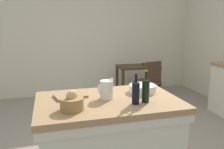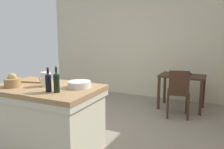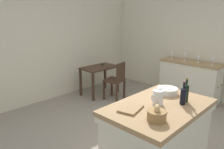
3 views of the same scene
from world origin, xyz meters
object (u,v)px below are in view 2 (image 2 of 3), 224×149
wine_bottle_dark (57,82)px  wine_bottle_amber (48,82)px  writing_desk (182,81)px  wooden_chair (178,92)px  cutting_board (35,81)px  pitcher (46,79)px  wash_bowl (79,84)px  island_table (47,116)px  bread_basket (12,82)px

wine_bottle_dark → wine_bottle_amber: wine_bottle_dark is taller
writing_desk → wooden_chair: wooden_chair is taller
cutting_board → wine_bottle_dark: size_ratio=0.99×
writing_desk → pitcher: pitcher is taller
wash_bowl → wine_bottle_dark: 0.35m
island_table → bread_basket: size_ratio=6.83×
island_table → wooden_chair: bearing=55.7°
wooden_chair → wine_bottle_dark: wine_bottle_dark is taller
pitcher → wine_bottle_amber: wine_bottle_amber is taller
writing_desk → pitcher: (-1.37, -2.57, 0.39)m
writing_desk → pitcher: size_ratio=3.98×
wooden_chair → pitcher: size_ratio=3.99×
island_table → wash_bowl: (0.43, 0.14, 0.45)m
wine_bottle_dark → island_table: bearing=151.0°
island_table → wine_bottle_dark: (0.32, -0.18, 0.54)m
writing_desk → wooden_chair: 0.57m
island_table → wash_bowl: size_ratio=4.74×
writing_desk → wash_bowl: (-0.93, -2.45, 0.33)m
island_table → wine_bottle_dark: size_ratio=4.47×
cutting_board → bread_basket: bearing=-93.5°
wooden_chair → bread_basket: bread_basket is taller
wooden_chair → island_table: bearing=-124.3°
island_table → wooden_chair: (1.38, 2.03, 0.02)m
wine_bottle_dark → wine_bottle_amber: size_ratio=1.07×
pitcher → bread_basket: size_ratio=1.11×
pitcher → wine_bottle_amber: size_ratio=0.77×
writing_desk → bread_basket: bread_basket is taller
wash_bowl → cutting_board: size_ratio=0.95×
bread_basket → island_table: bearing=27.9°
pitcher → wash_bowl: pitcher is taller
wash_bowl → wine_bottle_amber: bearing=-122.0°
wooden_chair → pitcher: (-1.39, -2.01, 0.49)m
pitcher → wine_bottle_dark: 0.39m
wine_bottle_amber → bread_basket: bearing=-179.7°
writing_desk → wash_bowl: size_ratio=3.07×
pitcher → bread_basket: pitcher is taller
wash_bowl → wine_bottle_amber: (-0.21, -0.34, 0.08)m
writing_desk → wash_bowl: bearing=-110.8°
bread_basket → wine_bottle_dark: (0.70, 0.02, 0.06)m
wine_bottle_dark → writing_desk: bearing=69.6°
bread_basket → cutting_board: 0.38m
wooden_chair → wine_bottle_amber: 2.57m
wine_bottle_amber → wash_bowl: bearing=58.0°
island_table → wine_bottle_amber: bearing=-42.5°
cutting_board → island_table: bearing=-26.1°
island_table → wine_bottle_amber: wine_bottle_amber is taller
wine_bottle_amber → pitcher: bearing=135.9°
island_table → cutting_board: bearing=153.9°
writing_desk → pitcher: 2.94m
wash_bowl → bread_basket: bearing=-156.9°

